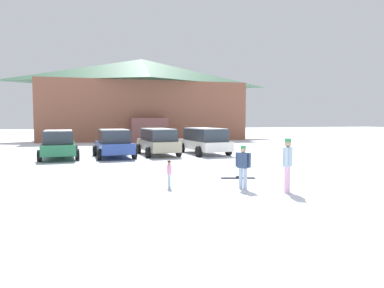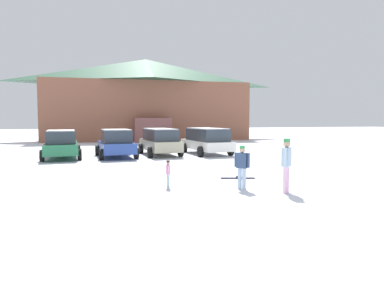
# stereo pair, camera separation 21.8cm
# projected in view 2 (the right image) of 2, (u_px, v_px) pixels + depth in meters

# --- Properties ---
(ground) EXTENTS (160.00, 160.00, 0.00)m
(ground) POSITION_uv_depth(u_px,v_px,m) (261.00, 221.00, 7.57)
(ground) COLOR silver
(ski_lodge) EXTENTS (22.47, 12.23, 9.12)m
(ski_lodge) POSITION_uv_depth(u_px,v_px,m) (146.00, 99.00, 39.37)
(ski_lodge) COLOR brown
(ski_lodge) RESTS_ON ground
(parked_green_coupe) EXTENTS (2.33, 4.57, 1.64)m
(parked_green_coupe) POSITION_uv_depth(u_px,v_px,m) (61.00, 144.00, 19.75)
(parked_green_coupe) COLOR #247148
(parked_green_coupe) RESTS_ON ground
(parked_blue_hatchback) EXTENTS (2.39, 4.21, 1.68)m
(parked_blue_hatchback) POSITION_uv_depth(u_px,v_px,m) (116.00, 143.00, 20.27)
(parked_blue_hatchback) COLOR #2B4798
(parked_blue_hatchback) RESTS_ON ground
(parked_beige_suv) EXTENTS (2.31, 4.59, 1.68)m
(parked_beige_suv) POSITION_uv_depth(u_px,v_px,m) (160.00, 141.00, 21.59)
(parked_beige_suv) COLOR #ADA688
(parked_beige_suv) RESTS_ON ground
(parked_white_suv) EXTENTS (2.54, 4.87, 1.69)m
(parked_white_suv) POSITION_uv_depth(u_px,v_px,m) (207.00, 140.00, 22.22)
(parked_white_suv) COLOR white
(parked_white_suv) RESTS_ON ground
(skier_teen_in_navy_coat) EXTENTS (0.39, 0.41, 1.41)m
(skier_teen_in_navy_coat) POSITION_uv_depth(u_px,v_px,m) (242.00, 165.00, 10.97)
(skier_teen_in_navy_coat) COLOR #A1B8D1
(skier_teen_in_navy_coat) RESTS_ON ground
(skier_child_in_pink_snowsuit) EXTENTS (0.15, 0.33, 0.89)m
(skier_child_in_pink_snowsuit) POSITION_uv_depth(u_px,v_px,m) (168.00, 172.00, 11.29)
(skier_child_in_pink_snowsuit) COLOR #97B8C6
(skier_child_in_pink_snowsuit) RESTS_ON ground
(skier_adult_in_blue_parka) EXTENTS (0.45, 0.49, 1.67)m
(skier_adult_in_blue_parka) POSITION_uv_depth(u_px,v_px,m) (286.00, 162.00, 10.42)
(skier_adult_in_blue_parka) COLOR #DFABCB
(skier_adult_in_blue_parka) RESTS_ON ground
(pair_of_skis) EXTENTS (1.34, 0.62, 0.08)m
(pair_of_skis) POSITION_uv_depth(u_px,v_px,m) (238.00, 178.00, 13.02)
(pair_of_skis) COLOR #1C2132
(pair_of_skis) RESTS_ON ground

